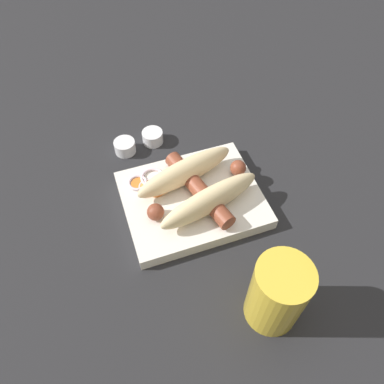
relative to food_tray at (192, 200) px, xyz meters
The scene contains 8 objects.
ground_plane 0.01m from the food_tray, ahead, with size 3.00×3.00×0.00m, color #232326.
food_tray is the anchor object (origin of this frame).
bread_roll 0.04m from the food_tray, ahead, with size 0.21×0.15×0.05m.
sausage 0.03m from the food_tray, ahead, with size 0.19×0.17×0.03m.
pickled_veggies 0.08m from the food_tray, 142.97° to the left, with size 0.07×0.07×0.01m.
condiment_cup_near 0.17m from the food_tray, 97.88° to the left, with size 0.04×0.04×0.03m.
condiment_cup_far 0.18m from the food_tray, 116.72° to the left, with size 0.04×0.04×0.03m.
drink_glass 0.23m from the food_tray, 78.62° to the right, with size 0.08×0.08×0.12m.
Camera 1 is at (-0.13, -0.36, 0.53)m, focal length 35.00 mm.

